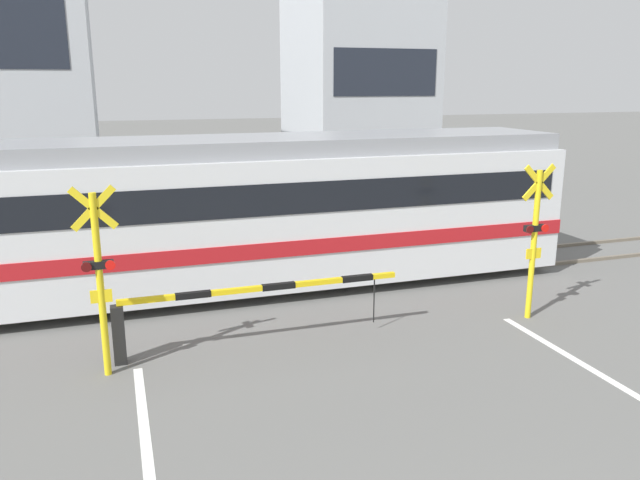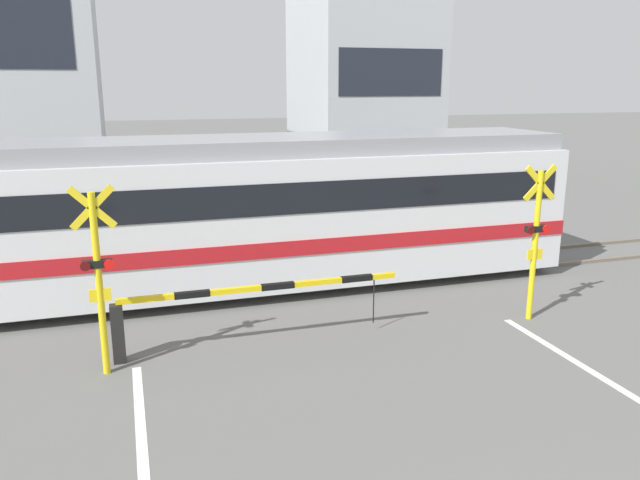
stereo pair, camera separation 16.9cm
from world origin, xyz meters
The scene contains 9 objects.
rail_track_near centered at (0.00, 10.78, 0.04)m, with size 50.00×0.10×0.08m.
rail_track_far centered at (0.00, 12.21, 0.04)m, with size 50.00×0.10×0.08m.
commuter_train centered at (-2.11, 11.50, 1.79)m, with size 16.81×2.81×3.34m.
crossing_barrier_near centered at (-2.19, 8.27, 0.82)m, with size 4.98×0.20×1.10m.
crossing_barrier_far centered at (2.19, 14.46, 0.82)m, with size 4.98×0.20×1.10m.
crossing_signal_left centered at (-3.91, 7.92, 1.66)m, with size 0.68×0.15×3.01m.
crossing_signal_right centered at (3.91, 7.92, 1.66)m, with size 0.68×0.15×3.01m.
pedestrian centered at (-0.99, 16.51, 1.03)m, with size 0.38×0.23×1.77m.
building_right_of_street centered at (6.59, 24.01, 4.42)m, with size 5.07×6.20×8.84m.
Camera 2 is at (-3.41, -1.74, 4.46)m, focal length 35.00 mm.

